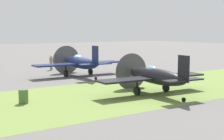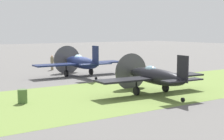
{
  "view_description": "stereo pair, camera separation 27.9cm",
  "coord_description": "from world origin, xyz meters",
  "px_view_note": "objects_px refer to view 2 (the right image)",
  "views": [
    {
      "loc": [
        -16.34,
        -29.12,
        4.66
      ],
      "look_at": [
        -0.15,
        -5.39,
        1.22
      ],
      "focal_mm": 53.9,
      "sensor_mm": 36.0,
      "label": 1
    },
    {
      "loc": [
        -16.11,
        -29.28,
        4.66
      ],
      "look_at": [
        -0.15,
        -5.39,
        1.22
      ],
      "focal_mm": 53.9,
      "sensor_mm": 36.0,
      "label": 2
    }
  ],
  "objects_px": {
    "airplane_lead": "(80,62)",
    "airplane_wingman": "(154,76)",
    "ground_crew_chief": "(140,66)",
    "ground_crew_mechanic": "(52,62)",
    "fuel_drum": "(22,96)"
  },
  "relations": [
    {
      "from": "airplane_wingman",
      "to": "fuel_drum",
      "type": "xyz_separation_m",
      "value": [
        -8.97,
        2.33,
        -0.88
      ]
    },
    {
      "from": "fuel_drum",
      "to": "airplane_wingman",
      "type": "bearing_deg",
      "value": -14.54
    },
    {
      "from": "ground_crew_chief",
      "to": "fuel_drum",
      "type": "distance_m",
      "value": 16.15
    },
    {
      "from": "ground_crew_mechanic",
      "to": "fuel_drum",
      "type": "distance_m",
      "value": 17.93
    },
    {
      "from": "airplane_lead",
      "to": "ground_crew_chief",
      "type": "relative_size",
      "value": 5.41
    },
    {
      "from": "airplane_wingman",
      "to": "fuel_drum",
      "type": "relative_size",
      "value": 9.89
    },
    {
      "from": "ground_crew_chief",
      "to": "fuel_drum",
      "type": "xyz_separation_m",
      "value": [
        -14.75,
        -6.57,
        -0.46
      ]
    },
    {
      "from": "airplane_lead",
      "to": "airplane_wingman",
      "type": "xyz_separation_m",
      "value": [
        -0.13,
        -11.45,
        -0.07
      ]
    },
    {
      "from": "airplane_wingman",
      "to": "ground_crew_chief",
      "type": "bearing_deg",
      "value": 60.59
    },
    {
      "from": "ground_crew_chief",
      "to": "airplane_wingman",
      "type": "bearing_deg",
      "value": -2.06
    },
    {
      "from": "ground_crew_mechanic",
      "to": "fuel_drum",
      "type": "xyz_separation_m",
      "value": [
        -8.87,
        -15.58,
        -0.46
      ]
    },
    {
      "from": "airplane_wingman",
      "to": "fuel_drum",
      "type": "bearing_deg",
      "value": 169.04
    },
    {
      "from": "airplane_lead",
      "to": "ground_crew_mechanic",
      "type": "bearing_deg",
      "value": 93.95
    },
    {
      "from": "airplane_lead",
      "to": "ground_crew_chief",
      "type": "xyz_separation_m",
      "value": [
        5.64,
        -2.55,
        -0.49
      ]
    },
    {
      "from": "ground_crew_chief",
      "to": "ground_crew_mechanic",
      "type": "xyz_separation_m",
      "value": [
        -5.88,
        9.01,
        0.0
      ]
    }
  ]
}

